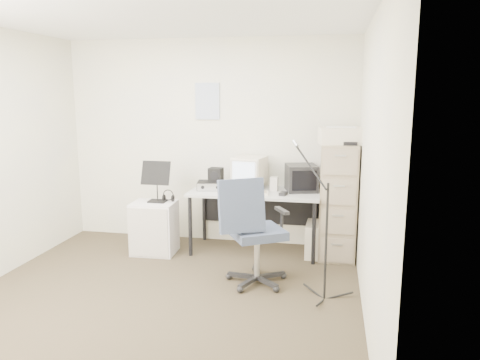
% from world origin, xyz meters
% --- Properties ---
extents(floor, '(3.60, 3.60, 0.01)m').
position_xyz_m(floor, '(0.00, 0.00, -0.01)').
color(floor, '#433826').
rests_on(floor, ground).
extents(ceiling, '(3.60, 3.60, 0.01)m').
position_xyz_m(ceiling, '(0.00, 0.00, 2.50)').
color(ceiling, white).
rests_on(ceiling, ground).
extents(wall_back, '(3.60, 0.02, 2.50)m').
position_xyz_m(wall_back, '(0.00, 1.80, 1.25)').
color(wall_back, beige).
rests_on(wall_back, ground).
extents(wall_front, '(3.60, 0.02, 2.50)m').
position_xyz_m(wall_front, '(0.00, -1.80, 1.25)').
color(wall_front, beige).
rests_on(wall_front, ground).
extents(wall_right, '(0.02, 3.60, 2.50)m').
position_xyz_m(wall_right, '(1.80, 0.00, 1.25)').
color(wall_right, beige).
rests_on(wall_right, ground).
extents(wall_calendar, '(0.30, 0.02, 0.44)m').
position_xyz_m(wall_calendar, '(-0.02, 1.79, 1.75)').
color(wall_calendar, white).
rests_on(wall_calendar, wall_back).
extents(filing_cabinet, '(0.40, 0.60, 1.30)m').
position_xyz_m(filing_cabinet, '(1.58, 1.48, 0.65)').
color(filing_cabinet, gray).
rests_on(filing_cabinet, floor).
extents(printer, '(0.51, 0.39, 0.18)m').
position_xyz_m(printer, '(1.58, 1.45, 1.39)').
color(printer, beige).
rests_on(printer, filing_cabinet).
extents(desk, '(1.50, 0.70, 0.73)m').
position_xyz_m(desk, '(0.63, 1.45, 0.36)').
color(desk, '#ABABA1').
rests_on(desk, floor).
extents(crt_monitor, '(0.40, 0.42, 0.38)m').
position_xyz_m(crt_monitor, '(0.54, 1.56, 0.92)').
color(crt_monitor, beige).
rests_on(crt_monitor, desk).
extents(crt_tv, '(0.42, 0.43, 0.31)m').
position_xyz_m(crt_tv, '(1.15, 1.57, 0.88)').
color(crt_tv, black).
rests_on(crt_tv, desk).
extents(desk_speaker, '(0.09, 0.09, 0.16)m').
position_xyz_m(desk_speaker, '(0.85, 1.50, 0.81)').
color(desk_speaker, '#BDB6A9').
rests_on(desk_speaker, desk).
extents(keyboard, '(0.48, 0.23, 0.03)m').
position_xyz_m(keyboard, '(0.58, 1.27, 0.74)').
color(keyboard, beige).
rests_on(keyboard, desk).
extents(mouse, '(0.10, 0.13, 0.04)m').
position_xyz_m(mouse, '(0.98, 1.29, 0.75)').
color(mouse, black).
rests_on(mouse, desk).
extents(radio_receiver, '(0.36, 0.29, 0.09)m').
position_xyz_m(radio_receiver, '(0.11, 1.45, 0.78)').
color(radio_receiver, black).
rests_on(radio_receiver, desk).
extents(radio_speaker, '(0.16, 0.15, 0.16)m').
position_xyz_m(radio_speaker, '(0.15, 1.49, 0.90)').
color(radio_speaker, black).
rests_on(radio_speaker, radio_receiver).
extents(papers, '(0.30, 0.36, 0.02)m').
position_xyz_m(papers, '(0.37, 1.30, 0.74)').
color(papers, white).
rests_on(papers, desk).
extents(pc_tower, '(0.19, 0.42, 0.38)m').
position_xyz_m(pc_tower, '(1.33, 1.44, 0.19)').
color(pc_tower, beige).
rests_on(pc_tower, floor).
extents(office_chair, '(0.85, 0.85, 1.08)m').
position_xyz_m(office_chair, '(0.80, 0.52, 0.54)').
color(office_chair, '#373B4A').
rests_on(office_chair, floor).
extents(side_cart, '(0.51, 0.41, 0.61)m').
position_xyz_m(side_cart, '(-0.51, 1.16, 0.30)').
color(side_cart, silver).
rests_on(side_cart, floor).
extents(music_stand, '(0.37, 0.28, 0.49)m').
position_xyz_m(music_stand, '(-0.47, 1.20, 0.85)').
color(music_stand, black).
rests_on(music_stand, side_cart).
extents(headphones, '(0.19, 0.19, 0.03)m').
position_xyz_m(headphones, '(-0.36, 1.26, 0.65)').
color(headphones, black).
rests_on(headphones, side_cart).
extents(mic_stand, '(0.03, 0.03, 1.42)m').
position_xyz_m(mic_stand, '(1.47, 0.29, 0.71)').
color(mic_stand, black).
rests_on(mic_stand, floor).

